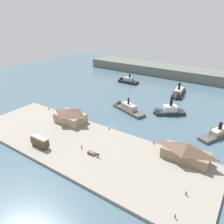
{
  "coord_description": "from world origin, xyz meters",
  "views": [
    {
      "loc": [
        54.2,
        -78.86,
        51.99
      ],
      "look_at": [
        -6.39,
        10.69,
        2.0
      ],
      "focal_mm": 34.48,
      "sensor_mm": 36.0,
      "label": 1
    }
  ],
  "objects_px": {
    "ferry_moored_west": "(126,108)",
    "mooring_post_center_west": "(154,143)",
    "ferry_shed_central_terminal": "(70,115)",
    "ferry_near_quay": "(126,81)",
    "pedestrian_at_waters_edge": "(175,216)",
    "ferry_moored_east": "(178,94)",
    "ferry_approaching_west": "(223,132)",
    "horse_cart": "(93,153)",
    "mooring_post_center_east": "(48,109)",
    "ferry_shed_customs_shed": "(186,153)",
    "pedestrian_near_cart": "(81,147)",
    "ferry_outer_harbor": "(166,111)",
    "street_tram": "(40,141)",
    "mooring_post_east": "(109,128)",
    "pedestrian_near_east_shed": "(186,193)"
  },
  "relations": [
    {
      "from": "pedestrian_near_cart",
      "to": "ferry_moored_east",
      "type": "xyz_separation_m",
      "value": [
        11.67,
        85.94,
        -0.5
      ]
    },
    {
      "from": "ferry_approaching_west",
      "to": "mooring_post_center_east",
      "type": "bearing_deg",
      "value": -162.11
    },
    {
      "from": "horse_cart",
      "to": "ferry_moored_west",
      "type": "relative_size",
      "value": 0.23
    },
    {
      "from": "mooring_post_center_west",
      "to": "ferry_moored_west",
      "type": "xyz_separation_m",
      "value": [
        -29.56,
        26.18,
        -0.2
      ]
    },
    {
      "from": "ferry_shed_customs_shed",
      "to": "ferry_moored_east",
      "type": "height_order",
      "value": "ferry_moored_east"
    },
    {
      "from": "pedestrian_near_cart",
      "to": "pedestrian_at_waters_edge",
      "type": "relative_size",
      "value": 0.99
    },
    {
      "from": "street_tram",
      "to": "mooring_post_east",
      "type": "bearing_deg",
      "value": 61.33
    },
    {
      "from": "street_tram",
      "to": "mooring_post_center_east",
      "type": "distance_m",
      "value": 38.72
    },
    {
      "from": "ferry_shed_central_terminal",
      "to": "ferry_moored_east",
      "type": "xyz_separation_m",
      "value": [
        31.94,
        71.19,
        -3.51
      ]
    },
    {
      "from": "ferry_moored_east",
      "to": "ferry_outer_harbor",
      "type": "bearing_deg",
      "value": -82.69
    },
    {
      "from": "pedestrian_near_east_shed",
      "to": "ferry_approaching_west",
      "type": "xyz_separation_m",
      "value": [
        2.74,
        48.49,
        -0.72
      ]
    },
    {
      "from": "pedestrian_near_east_shed",
      "to": "ferry_approaching_west",
      "type": "height_order",
      "value": "ferry_approaching_west"
    },
    {
      "from": "mooring_post_center_east",
      "to": "ferry_moored_east",
      "type": "distance_m",
      "value": 85.85
    },
    {
      "from": "ferry_shed_central_terminal",
      "to": "pedestrian_at_waters_edge",
      "type": "bearing_deg",
      "value": -21.94
    },
    {
      "from": "pedestrian_at_waters_edge",
      "to": "mooring_post_east",
      "type": "bearing_deg",
      "value": 144.78
    },
    {
      "from": "ferry_shed_customs_shed",
      "to": "ferry_moored_east",
      "type": "bearing_deg",
      "value": 110.4
    },
    {
      "from": "ferry_approaching_west",
      "to": "horse_cart",
      "type": "bearing_deg",
      "value": -128.84
    },
    {
      "from": "street_tram",
      "to": "mooring_post_east",
      "type": "relative_size",
      "value": 9.37
    },
    {
      "from": "ferry_shed_central_terminal",
      "to": "pedestrian_at_waters_edge",
      "type": "xyz_separation_m",
      "value": [
        63.56,
        -25.6,
        -3.0
      ]
    },
    {
      "from": "ferry_shed_customs_shed",
      "to": "ferry_approaching_west",
      "type": "distance_m",
      "value": 32.56
    },
    {
      "from": "ferry_shed_customs_shed",
      "to": "pedestrian_near_east_shed",
      "type": "bearing_deg",
      "value": -71.68
    },
    {
      "from": "pedestrian_near_east_shed",
      "to": "mooring_post_center_east",
      "type": "xyz_separation_m",
      "value": [
        -85.38,
        20.05,
        -0.33
      ]
    },
    {
      "from": "horse_cart",
      "to": "ferry_near_quay",
      "type": "distance_m",
      "value": 102.55
    },
    {
      "from": "horse_cart",
      "to": "mooring_post_center_west",
      "type": "height_order",
      "value": "horse_cart"
    },
    {
      "from": "ferry_shed_central_terminal",
      "to": "street_tram",
      "type": "distance_m",
      "value": 24.02
    },
    {
      "from": "ferry_moored_west",
      "to": "mooring_post_center_west",
      "type": "bearing_deg",
      "value": -41.54
    },
    {
      "from": "ferry_shed_customs_shed",
      "to": "street_tram",
      "type": "distance_m",
      "value": 58.2
    },
    {
      "from": "ferry_shed_customs_shed",
      "to": "pedestrian_near_cart",
      "type": "bearing_deg",
      "value": -156.8
    },
    {
      "from": "pedestrian_near_cart",
      "to": "pedestrian_at_waters_edge",
      "type": "height_order",
      "value": "pedestrian_at_waters_edge"
    },
    {
      "from": "ferry_shed_central_terminal",
      "to": "ferry_near_quay",
      "type": "xyz_separation_m",
      "value": [
        -13.52,
        78.27,
        -3.49
      ]
    },
    {
      "from": "pedestrian_at_waters_edge",
      "to": "ferry_approaching_west",
      "type": "relative_size",
      "value": 0.07
    },
    {
      "from": "pedestrian_near_cart",
      "to": "pedestrian_near_east_shed",
      "type": "xyz_separation_m",
      "value": [
        43.33,
        -1.07,
        0.03
      ]
    },
    {
      "from": "mooring_post_center_east",
      "to": "ferry_near_quay",
      "type": "height_order",
      "value": "ferry_near_quay"
    },
    {
      "from": "ferry_moored_west",
      "to": "ferry_approaching_west",
      "type": "bearing_deg",
      "value": 1.79
    },
    {
      "from": "street_tram",
      "to": "pedestrian_near_east_shed",
      "type": "distance_m",
      "value": 58.87
    },
    {
      "from": "ferry_shed_central_terminal",
      "to": "ferry_near_quay",
      "type": "distance_m",
      "value": 79.51
    },
    {
      "from": "ferry_moored_west",
      "to": "street_tram",
      "type": "bearing_deg",
      "value": -99.28
    },
    {
      "from": "mooring_post_center_east",
      "to": "ferry_outer_harbor",
      "type": "bearing_deg",
      "value": 31.03
    },
    {
      "from": "ferry_shed_central_terminal",
      "to": "mooring_post_east",
      "type": "relative_size",
      "value": 16.65
    },
    {
      "from": "ferry_moored_east",
      "to": "ferry_near_quay",
      "type": "relative_size",
      "value": 1.38
    },
    {
      "from": "horse_cart",
      "to": "ferry_moored_east",
      "type": "height_order",
      "value": "ferry_moored_east"
    },
    {
      "from": "horse_cart",
      "to": "ferry_moored_west",
      "type": "bearing_deg",
      "value": 105.72
    },
    {
      "from": "ferry_moored_west",
      "to": "ferry_moored_east",
      "type": "bearing_deg",
      "value": 66.1
    },
    {
      "from": "ferry_moored_east",
      "to": "ferry_near_quay",
      "type": "xyz_separation_m",
      "value": [
        -45.47,
        7.08,
        0.02
      ]
    },
    {
      "from": "ferry_outer_harbor",
      "to": "mooring_post_east",
      "type": "bearing_deg",
      "value": -114.23
    },
    {
      "from": "street_tram",
      "to": "mooring_post_center_east",
      "type": "bearing_deg",
      "value": 134.36
    },
    {
      "from": "street_tram",
      "to": "mooring_post_center_east",
      "type": "relative_size",
      "value": 9.37
    },
    {
      "from": "ferry_approaching_west",
      "to": "ferry_outer_harbor",
      "type": "bearing_deg",
      "value": 168.14
    },
    {
      "from": "pedestrian_near_cart",
      "to": "pedestrian_at_waters_edge",
      "type": "bearing_deg",
      "value": -14.07
    },
    {
      "from": "mooring_post_center_west",
      "to": "mooring_post_center_east",
      "type": "bearing_deg",
      "value": -179.46
    }
  ]
}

